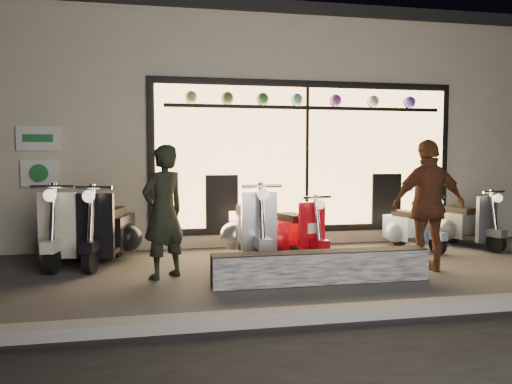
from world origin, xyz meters
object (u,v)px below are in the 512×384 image
(graffiti_barrier, at_px, (321,267))
(scooter_red, at_px, (293,233))
(man, at_px, (164,212))
(woman, at_px, (429,206))
(scooter_silver, at_px, (250,229))

(graffiti_barrier, relative_size, scooter_red, 2.04)
(scooter_red, distance_m, man, 2.25)
(woman, bearing_deg, scooter_red, -39.49)
(graffiti_barrier, distance_m, man, 2.12)
(woman, bearing_deg, man, -5.17)
(scooter_red, height_order, woman, woman)
(graffiti_barrier, xyz_separation_m, scooter_red, (0.08, 1.60, 0.18))
(scooter_red, bearing_deg, scooter_silver, 159.91)
(graffiti_barrier, bearing_deg, woman, 11.44)
(man, bearing_deg, woman, 138.50)
(scooter_silver, bearing_deg, graffiti_barrier, -71.87)
(man, relative_size, woman, 0.95)
(graffiti_barrier, bearing_deg, man, 161.01)
(scooter_red, bearing_deg, woman, -56.97)
(graffiti_barrier, bearing_deg, scooter_silver, 109.75)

